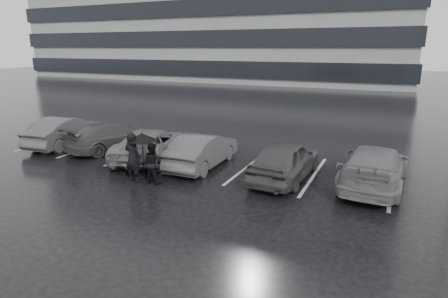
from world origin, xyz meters
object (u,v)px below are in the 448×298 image
pedestrian_right (152,163)px  car_west_d (65,131)px  car_west_a (202,150)px  pedestrian_left (133,157)px  car_main (285,160)px  car_west_b (151,144)px  car_west_c (113,136)px  car_east (375,166)px

pedestrian_right → car_west_d: bearing=-14.6°
car_west_a → pedestrian_right: (-0.75, -2.55, 0.06)m
pedestrian_left → pedestrian_right: (0.75, 0.16, -0.17)m
car_main → pedestrian_right: 5.01m
car_west_b → pedestrian_right: pedestrian_right is taller
car_west_d → pedestrian_right: (7.30, -2.76, 0.03)m
car_west_a → car_west_c: size_ratio=0.92×
car_west_b → car_west_c: bearing=-29.5°
car_west_c → car_west_d: (-2.78, -0.38, 0.07)m
car_west_a → car_west_b: size_ratio=0.87×
car_west_a → car_east: size_ratio=0.84×
car_west_c → car_east: (12.02, -0.04, 0.06)m
car_west_a → car_east: car_east is taller
car_east → pedestrian_right: (-7.49, -3.10, 0.03)m
car_west_a → car_west_b: (-2.64, -0.00, -0.02)m
car_west_b → pedestrian_left: pedestrian_left is taller
car_west_c → pedestrian_left: (3.78, -3.30, 0.27)m
car_main → car_east: (3.15, 0.59, -0.01)m
car_east → car_west_b: bearing=6.6°
pedestrian_left → car_west_c: bearing=-36.6°
car_west_b → pedestrian_right: (1.90, -2.55, 0.08)m
car_east → car_west_c: bearing=3.1°
car_main → car_east: size_ratio=0.87×
car_west_b → car_west_d: 5.41m
car_west_a → pedestrian_left: 3.11m
car_west_b → pedestrian_left: bearing=96.1°
car_west_b → car_west_c: (-2.63, 0.59, -0.01)m
pedestrian_left → pedestrian_right: bearing=-163.2°
car_west_b → car_west_c: size_ratio=1.07×
car_main → car_west_b: 6.24m
car_main → pedestrian_left: (-5.09, -2.67, 0.19)m
car_main → car_west_d: car_main is taller
car_east → pedestrian_right: bearing=25.8°
car_west_c → pedestrian_right: size_ratio=3.02×
car_west_d → pedestrian_right: pedestrian_right is taller
car_west_d → car_west_b: bearing=170.3°
car_west_a → car_east: 6.77m
car_west_a → car_west_d: bearing=-3.0°
car_west_c → pedestrian_right: (4.53, -3.14, 0.10)m
car_main → pedestrian_right: (-4.34, -2.51, 0.02)m
car_east → pedestrian_right: size_ratio=3.30×
car_west_b → car_east: (9.39, 0.55, 0.05)m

